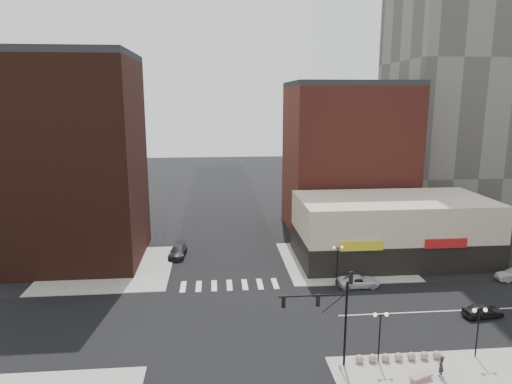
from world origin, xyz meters
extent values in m
plane|color=black|center=(0.00, 0.00, 0.00)|extent=(240.00, 240.00, 0.00)
cube|color=black|center=(0.00, 0.00, 0.01)|extent=(200.00, 14.00, 0.02)
cube|color=black|center=(0.00, 0.00, 0.01)|extent=(14.00, 200.00, 0.02)
cube|color=gray|center=(-14.50, 14.50, 0.06)|extent=(15.00, 15.00, 0.12)
cube|color=gray|center=(14.50, 14.50, 0.06)|extent=(15.00, 15.00, 0.12)
cube|color=#371A11|center=(-19.00, 18.50, 12.50)|extent=(16.00, 15.00, 25.00)
cube|color=#371A11|center=(-32.00, 34.00, 6.00)|extent=(20.00, 18.00, 12.00)
cube|color=maroon|center=(19.00, 29.50, 11.00)|extent=(18.00, 15.00, 22.00)
cube|color=beige|center=(21.00, 15.00, 4.00)|extent=(24.00, 12.00, 8.00)
cube|color=black|center=(21.00, 15.00, 1.70)|extent=(24.20, 12.20, 3.40)
cylinder|color=black|center=(8.20, -8.20, 3.50)|extent=(0.18, 0.18, 7.00)
cylinder|color=black|center=(5.60, -8.20, 6.00)|extent=(5.20, 0.11, 0.11)
cylinder|color=black|center=(7.20, -8.20, 5.30)|extent=(1.72, 0.06, 1.46)
cylinder|color=black|center=(8.20, -6.70, 6.00)|extent=(0.11, 3.00, 0.11)
cube|color=black|center=(3.40, -8.20, 5.60)|extent=(0.28, 0.18, 0.95)
sphere|color=red|center=(3.40, -8.20, 5.90)|extent=(0.16, 0.16, 0.16)
cube|color=black|center=(6.00, -8.20, 5.60)|extent=(0.28, 0.18, 0.95)
sphere|color=red|center=(6.00, -8.20, 5.90)|extent=(0.16, 0.16, 0.16)
cube|color=black|center=(8.20, -5.40, 5.60)|extent=(0.18, 0.28, 0.95)
sphere|color=red|center=(8.20, -5.40, 5.90)|extent=(0.16, 0.16, 0.16)
cube|color=black|center=(8.45, -8.20, 7.30)|extent=(0.28, 0.18, 0.95)
sphere|color=red|center=(8.45, -8.20, 7.60)|extent=(0.16, 0.16, 0.16)
cylinder|color=black|center=(11.00, -8.00, 2.12)|extent=(0.11, 0.11, 4.00)
cylinder|color=black|center=(11.00, -8.00, 4.02)|extent=(0.90, 0.06, 0.06)
sphere|color=white|center=(10.55, -8.00, 4.12)|extent=(0.32, 0.32, 0.32)
sphere|color=white|center=(11.45, -8.00, 4.12)|extent=(0.32, 0.32, 0.32)
cylinder|color=black|center=(19.00, -8.00, 2.12)|extent=(0.11, 0.11, 4.00)
cylinder|color=black|center=(19.00, -8.00, 4.02)|extent=(0.90, 0.06, 0.06)
sphere|color=white|center=(18.55, -8.00, 4.12)|extent=(0.32, 0.32, 0.32)
sphere|color=white|center=(19.45, -8.00, 4.12)|extent=(0.32, 0.32, 0.32)
cylinder|color=black|center=(12.00, 8.00, 2.12)|extent=(0.11, 0.11, 4.00)
cylinder|color=black|center=(12.00, 8.00, 4.02)|extent=(0.90, 0.06, 0.06)
sphere|color=white|center=(11.55, 8.00, 4.12)|extent=(0.32, 0.32, 0.32)
sphere|color=white|center=(12.45, 8.00, 4.12)|extent=(0.32, 0.32, 0.32)
sphere|color=gray|center=(9.50, -8.00, 0.44)|extent=(0.65, 0.65, 0.65)
sphere|color=gray|center=(10.55, -8.00, 0.44)|extent=(0.65, 0.65, 0.65)
sphere|color=gray|center=(11.60, -8.00, 0.44)|extent=(0.65, 0.65, 0.65)
sphere|color=gray|center=(12.65, -8.00, 0.44)|extent=(0.65, 0.65, 0.65)
sphere|color=gray|center=(13.70, -8.00, 0.44)|extent=(0.65, 0.65, 0.65)
sphere|color=gray|center=(14.75, -8.00, 0.44)|extent=(0.65, 0.65, 0.65)
sphere|color=gray|center=(15.80, -8.00, 0.44)|extent=(0.65, 0.65, 0.65)
imported|color=silver|center=(14.04, 6.50, 0.64)|extent=(4.58, 2.12, 1.27)
imported|color=black|center=(23.58, -1.47, 0.66)|extent=(4.03, 1.99, 1.32)
imported|color=black|center=(-6.50, 18.16, 0.71)|extent=(2.41, 5.03, 1.42)
imported|color=#252227|center=(14.97, -10.21, 0.93)|extent=(0.70, 0.67, 1.61)
cube|color=gray|center=(13.26, -10.66, 0.27)|extent=(1.68, 1.00, 0.30)
cube|color=gray|center=(13.26, -10.66, 0.48)|extent=(1.90, 1.16, 0.12)
camera|label=1|loc=(-1.51, -39.30, 20.46)|focal=32.00mm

